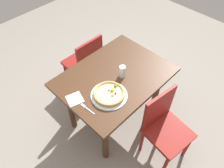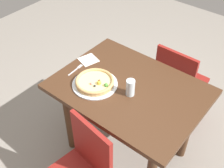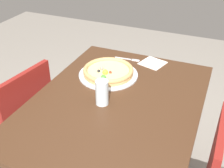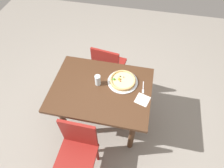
{
  "view_description": "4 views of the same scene",
  "coord_description": "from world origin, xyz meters",
  "px_view_note": "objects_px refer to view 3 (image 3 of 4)",
  "views": [
    {
      "loc": [
        -1.1,
        -1.03,
        2.38
      ],
      "look_at": [
        -0.11,
        -0.07,
        0.8
      ],
      "focal_mm": 35.04,
      "sensor_mm": 36.0,
      "label": 1
    },
    {
      "loc": [
        0.9,
        -1.32,
        2.23
      ],
      "look_at": [
        -0.11,
        -0.07,
        0.8
      ],
      "focal_mm": 46.11,
      "sensor_mm": 36.0,
      "label": 2
    },
    {
      "loc": [
        1.1,
        0.44,
        1.61
      ],
      "look_at": [
        -0.11,
        -0.07,
        0.8
      ],
      "focal_mm": 45.47,
      "sensor_mm": 36.0,
      "label": 3
    },
    {
      "loc": [
        -0.39,
        1.26,
        2.53
      ],
      "look_at": [
        -0.11,
        -0.07,
        0.8
      ],
      "focal_mm": 31.45,
      "sensor_mm": 36.0,
      "label": 4
    }
  ],
  "objects_px": {
    "drinking_glass": "(102,92)",
    "napkin": "(153,63)",
    "chair_near": "(19,123)",
    "plate": "(108,75)",
    "fork": "(129,59)",
    "pizza": "(108,71)",
    "dining_table": "(116,121)"
  },
  "relations": [
    {
      "from": "drinking_glass",
      "to": "napkin",
      "type": "bearing_deg",
      "value": 167.46
    },
    {
      "from": "chair_near",
      "to": "plate",
      "type": "bearing_deg",
      "value": -52.49
    },
    {
      "from": "drinking_glass",
      "to": "chair_near",
      "type": "bearing_deg",
      "value": -88.92
    },
    {
      "from": "fork",
      "to": "pizza",
      "type": "bearing_deg",
      "value": -104.17
    },
    {
      "from": "chair_near",
      "to": "pizza",
      "type": "distance_m",
      "value": 0.66
    },
    {
      "from": "drinking_glass",
      "to": "plate",
      "type": "bearing_deg",
      "value": -162.83
    },
    {
      "from": "plate",
      "to": "dining_table",
      "type": "bearing_deg",
      "value": 32.3
    },
    {
      "from": "dining_table",
      "to": "plate",
      "type": "distance_m",
      "value": 0.3
    },
    {
      "from": "pizza",
      "to": "napkin",
      "type": "distance_m",
      "value": 0.32
    },
    {
      "from": "pizza",
      "to": "drinking_glass",
      "type": "bearing_deg",
      "value": 17.25
    },
    {
      "from": "drinking_glass",
      "to": "fork",
      "type": "bearing_deg",
      "value": -175.65
    },
    {
      "from": "dining_table",
      "to": "pizza",
      "type": "height_order",
      "value": "pizza"
    },
    {
      "from": "chair_near",
      "to": "pizza",
      "type": "relative_size",
      "value": 2.94
    },
    {
      "from": "chair_near",
      "to": "fork",
      "type": "xyz_separation_m",
      "value": [
        -0.52,
        0.53,
        0.31
      ]
    },
    {
      "from": "dining_table",
      "to": "drinking_glass",
      "type": "xyz_separation_m",
      "value": [
        0.05,
        -0.06,
        0.2
      ]
    },
    {
      "from": "chair_near",
      "to": "napkin",
      "type": "bearing_deg",
      "value": -44.72
    },
    {
      "from": "dining_table",
      "to": "napkin",
      "type": "relative_size",
      "value": 7.98
    },
    {
      "from": "plate",
      "to": "pizza",
      "type": "relative_size",
      "value": 1.18
    },
    {
      "from": "plate",
      "to": "drinking_glass",
      "type": "height_order",
      "value": "drinking_glass"
    },
    {
      "from": "fork",
      "to": "dining_table",
      "type": "bearing_deg",
      "value": -81.98
    },
    {
      "from": "fork",
      "to": "napkin",
      "type": "height_order",
      "value": "fork"
    },
    {
      "from": "drinking_glass",
      "to": "napkin",
      "type": "distance_m",
      "value": 0.53
    },
    {
      "from": "plate",
      "to": "pizza",
      "type": "distance_m",
      "value": 0.03
    },
    {
      "from": "dining_table",
      "to": "chair_near",
      "type": "height_order",
      "value": "chair_near"
    },
    {
      "from": "chair_near",
      "to": "fork",
      "type": "relative_size",
      "value": 5.21
    },
    {
      "from": "dining_table",
      "to": "napkin",
      "type": "height_order",
      "value": "napkin"
    },
    {
      "from": "plate",
      "to": "drinking_glass",
      "type": "relative_size",
      "value": 2.64
    },
    {
      "from": "napkin",
      "to": "plate",
      "type": "bearing_deg",
      "value": -38.62
    },
    {
      "from": "chair_near",
      "to": "drinking_glass",
      "type": "distance_m",
      "value": 0.68
    },
    {
      "from": "chair_near",
      "to": "drinking_glass",
      "type": "bearing_deg",
      "value": -81.13
    },
    {
      "from": "dining_table",
      "to": "chair_near",
      "type": "bearing_deg",
      "value": -84.61
    },
    {
      "from": "dining_table",
      "to": "chair_near",
      "type": "relative_size",
      "value": 1.29
    }
  ]
}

